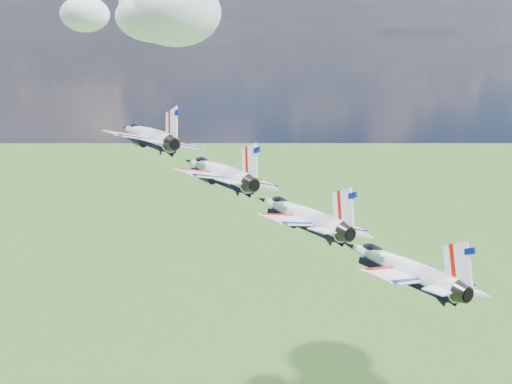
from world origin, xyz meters
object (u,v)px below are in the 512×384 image
object	(u,v)px
jet_0	(147,135)
jet_1	(216,171)
jet_2	(299,214)
jet_3	(399,266)

from	to	relation	value
jet_0	jet_1	distance (m)	12.45
jet_1	jet_2	bearing A→B (deg)	-70.08
jet_1	jet_2	size ratio (longest dim) A/B	1.00
jet_3	jet_2	bearing A→B (deg)	109.92
jet_0	jet_3	world-z (taller)	jet_0
jet_0	jet_1	xyz separation A→B (m)	(7.45, -9.44, -3.21)
jet_0	jet_3	bearing A→B (deg)	-70.08
jet_1	jet_3	xyz separation A→B (m)	(14.90, -18.88, -6.42)
jet_0	jet_2	bearing A→B (deg)	-70.08
jet_1	jet_2	world-z (taller)	jet_1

